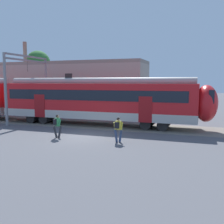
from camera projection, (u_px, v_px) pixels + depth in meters
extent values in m
plane|color=#515156|center=(82.00, 136.00, 19.11)|extent=(160.00, 160.00, 0.00)
cube|color=slate|center=(0.00, 119.00, 27.74)|extent=(80.00, 4.40, 0.01)
cube|color=#B7B2AD|center=(95.00, 114.00, 24.07)|extent=(18.00, 3.06, 0.70)
cube|color=red|center=(95.00, 97.00, 23.89)|extent=(18.00, 3.00, 2.40)
cube|color=black|center=(89.00, 95.00, 22.44)|extent=(16.56, 0.03, 0.90)
cube|color=maroon|center=(145.00, 110.00, 20.96)|extent=(1.10, 0.04, 2.10)
cube|color=maroon|center=(40.00, 106.00, 24.16)|extent=(1.10, 0.04, 2.10)
cylinder|color=#9C9793|center=(95.00, 82.00, 23.73)|extent=(17.64, 0.70, 0.70)
cube|color=black|center=(69.00, 76.00, 24.54)|extent=(0.70, 0.12, 0.40)
cylinder|color=black|center=(164.00, 124.00, 22.11)|extent=(0.90, 2.40, 0.90)
cylinder|color=black|center=(148.00, 123.00, 22.56)|extent=(0.90, 2.40, 0.90)
cylinder|color=black|center=(50.00, 118.00, 25.72)|extent=(0.90, 2.40, 0.90)
cylinder|color=black|center=(38.00, 117.00, 26.17)|extent=(0.90, 2.40, 0.90)
ellipsoid|color=red|center=(206.00, 103.00, 20.84)|extent=(1.80, 2.85, 2.95)
cube|color=black|center=(211.00, 96.00, 20.66)|extent=(0.40, 2.40, 1.00)
cylinder|color=#28282D|center=(60.00, 132.00, 18.60)|extent=(0.32, 0.38, 0.87)
cylinder|color=#28282D|center=(55.00, 132.00, 18.57)|extent=(0.32, 0.38, 0.87)
cube|color=#2D7F47|center=(57.00, 122.00, 18.50)|extent=(0.43, 0.40, 0.56)
cylinder|color=#2D7F47|center=(55.00, 122.00, 18.63)|extent=(0.21, 0.25, 0.52)
cylinder|color=#2D7F47|center=(60.00, 123.00, 18.38)|extent=(0.21, 0.25, 0.52)
sphere|color=brown|center=(57.00, 116.00, 18.47)|extent=(0.22, 0.22, 0.22)
sphere|color=black|center=(57.00, 116.00, 18.45)|extent=(0.20, 0.20, 0.20)
cube|color=black|center=(55.00, 122.00, 18.39)|extent=(0.32, 0.29, 0.40)
cylinder|color=navy|center=(120.00, 136.00, 17.27)|extent=(0.22, 0.38, 0.87)
cylinder|color=navy|center=(116.00, 136.00, 17.12)|extent=(0.22, 0.38, 0.87)
cube|color=gold|center=(118.00, 125.00, 17.12)|extent=(0.40, 0.31, 0.56)
cylinder|color=gold|center=(115.00, 126.00, 17.16)|extent=(0.14, 0.26, 0.52)
cylinder|color=gold|center=(122.00, 126.00, 17.08)|extent=(0.14, 0.26, 0.52)
sphere|color=tan|center=(118.00, 119.00, 17.09)|extent=(0.22, 0.22, 0.22)
sphere|color=black|center=(118.00, 119.00, 17.07)|extent=(0.20, 0.20, 0.20)
cube|color=black|center=(117.00, 125.00, 16.96)|extent=(0.31, 0.21, 0.40)
cylinder|color=gray|center=(6.00, 90.00, 23.15)|extent=(0.24, 0.24, 6.50)
cylinder|color=gray|center=(46.00, 88.00, 29.16)|extent=(0.24, 0.24, 6.50)
cube|color=gray|center=(27.00, 56.00, 25.79)|extent=(0.20, 6.40, 0.16)
cube|color=gray|center=(27.00, 60.00, 25.83)|extent=(0.20, 6.40, 0.16)
cylinder|color=black|center=(27.00, 67.00, 25.90)|extent=(0.03, 0.03, 1.00)
cube|color=gray|center=(66.00, 89.00, 33.36)|extent=(20.29, 5.00, 6.00)
cube|color=gray|center=(66.00, 64.00, 32.99)|extent=(20.29, 5.00, 0.40)
cylinder|color=#8C6656|center=(25.00, 54.00, 34.79)|extent=(0.50, 0.50, 3.20)
cylinder|color=brown|center=(39.00, 90.00, 37.16)|extent=(0.32, 0.32, 5.43)
sphere|color=#2D662D|center=(38.00, 63.00, 36.71)|extent=(3.34, 3.34, 3.34)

